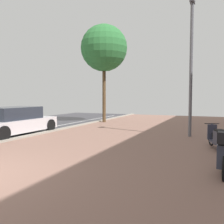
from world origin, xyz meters
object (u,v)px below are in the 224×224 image
object	(u,v)px
scooter_near	(218,138)
parked_car_near	(14,121)
street_tree	(104,48)
lamp_post	(191,61)

from	to	relation	value
scooter_near	parked_car_near	bearing A→B (deg)	-178.82
street_tree	lamp_post	bearing A→B (deg)	-34.04
parked_car_near	lamp_post	distance (m)	8.50
lamp_post	street_tree	world-z (taller)	street_tree
scooter_near	lamp_post	world-z (taller)	lamp_post
lamp_post	street_tree	xyz separation A→B (m)	(-6.12, 4.13, 1.75)
lamp_post	scooter_near	bearing A→B (deg)	-65.44
parked_car_near	street_tree	xyz separation A→B (m)	(1.49, 6.79, 4.45)
scooter_near	lamp_post	distance (m)	4.00
lamp_post	street_tree	distance (m)	7.59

